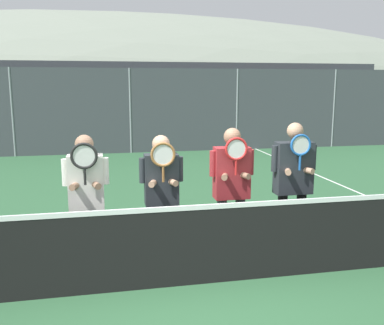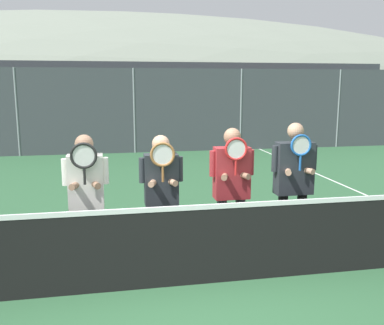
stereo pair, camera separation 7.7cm
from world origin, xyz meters
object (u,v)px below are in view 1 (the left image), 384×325
object	(u,v)px
player_center_left	(162,189)
car_right_of_center	(307,118)
car_center	(193,119)
player_center_right	(232,183)
player_rightmost	(293,178)
player_leftmost	(86,193)
car_left_of_center	(74,121)

from	to	relation	value
player_center_left	car_right_of_center	world-z (taller)	car_right_of_center
player_center_left	car_center	distance (m)	12.18
player_center_right	car_center	bearing A→B (deg)	80.68
player_center_right	player_rightmost	bearing A→B (deg)	-1.75
player_center_right	car_center	size ratio (longest dim) A/B	0.44
player_center_left	car_center	bearing A→B (deg)	76.42
player_leftmost	player_center_left	size ratio (longest dim) A/B	1.02
player_center_right	car_left_of_center	bearing A→B (deg)	103.20
player_leftmost	car_left_of_center	bearing A→B (deg)	94.44
car_left_of_center	car_right_of_center	distance (m)	9.49
player_rightmost	car_left_of_center	world-z (taller)	player_rightmost
car_left_of_center	car_right_of_center	size ratio (longest dim) A/B	0.96
player_center_left	car_center	size ratio (longest dim) A/B	0.42
player_leftmost	car_center	distance (m)	12.49
player_leftmost	player_rightmost	distance (m)	2.68
player_rightmost	player_center_right	bearing A→B (deg)	178.25
player_leftmost	car_left_of_center	distance (m)	11.81
player_center_left	player_rightmost	distance (m)	1.76
player_center_left	car_left_of_center	world-z (taller)	car_left_of_center
player_rightmost	car_left_of_center	distance (m)	12.28
player_center_right	car_left_of_center	world-z (taller)	car_left_of_center
player_center_right	player_center_left	bearing A→B (deg)	179.57
car_right_of_center	player_leftmost	bearing A→B (deg)	-126.64
player_rightmost	car_center	world-z (taller)	car_center
player_leftmost	car_center	xyz separation A→B (m)	(3.78, 11.90, -0.09)
player_rightmost	player_leftmost	bearing A→B (deg)	-179.34
car_left_of_center	car_center	xyz separation A→B (m)	(4.69, 0.13, 0.02)
player_center_right	car_left_of_center	size ratio (longest dim) A/B	0.43
player_leftmost	player_center_right	world-z (taller)	player_center_right
player_leftmost	car_right_of_center	bearing A→B (deg)	53.36
car_center	player_center_left	bearing A→B (deg)	-103.58
player_center_left	car_left_of_center	bearing A→B (deg)	98.90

